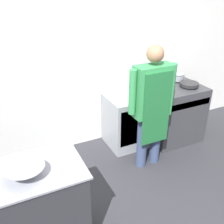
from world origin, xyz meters
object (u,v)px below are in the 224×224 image
Objects in this scene: saute_pan at (189,84)px; mixing_bowl at (25,172)px; fridge_unit at (126,121)px; stove at (172,112)px; person_cook at (152,102)px; stock_pot at (160,76)px; sauce_pot at (178,77)px.

mixing_bowl is at bearing -158.91° from saute_pan.
mixing_bowl is at bearing -142.92° from fridge_unit.
stove is 1.00m from person_cook.
stove is at bearing -36.23° from stock_pot.
stove is 4.79× the size of sauce_pot.
person_cook is 0.95m from saute_pan.
stock_pot is at bearing 143.77° from stove.
mixing_bowl is at bearing -154.97° from stove.
saute_pan is (0.89, 0.34, -0.02)m from person_cook.
stock_pot reaches higher than saute_pan.
sauce_pot reaches higher than fridge_unit.
saute_pan is (0.35, -0.27, -0.09)m from stock_pot.
sauce_pot is at bearing 34.14° from person_cook.
saute_pan is (0.16, -0.13, 0.49)m from stove.
sauce_pot is at bearing 0.00° from stock_pot.
fridge_unit is 2.86× the size of saute_pan.
sauce_pot is (0.16, 0.13, 0.53)m from stove.
sauce_pot is at bearing 90.00° from saute_pan.
stock_pot is 1.45× the size of sauce_pot.
stock_pot is at bearing 29.53° from mixing_bowl.
stove is at bearing -140.50° from sauce_pot.
stock_pot is at bearing 142.44° from saute_pan.
person_cook is 1.07m from sauce_pot.
mixing_bowl is at bearing -153.91° from sauce_pot.
sauce_pot is at bearing 26.09° from mixing_bowl.
person_cook is 8.78× the size of sauce_pot.
person_cook is (-0.72, -0.47, 0.51)m from stove.
stove is 0.62m from stock_pot.
person_cook reaches higher than sauce_pot.
fridge_unit is 2.93× the size of stock_pot.
fridge_unit is 0.80m from person_cook.
stock_pot is at bearing 180.00° from sauce_pot.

